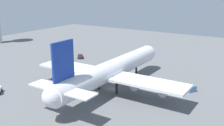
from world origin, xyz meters
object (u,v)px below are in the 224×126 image
Objects in this scene: catering_truck at (80,56)px; safety_cone_tail at (55,121)px; cargo_airplane at (112,70)px; safety_cone_nose at (155,70)px; cargo_container_fore at (191,89)px.

catering_truck is 7.22× the size of safety_cone_tail.
safety_cone_tail is (-25.73, -0.21, -6.16)m from cargo_airplane.
cargo_container_fore is at bearing -127.84° from safety_cone_nose.
safety_cone_tail reaches higher than safety_cone_nose.
safety_cone_tail is (-37.38, 21.86, -0.68)m from cargo_container_fore.
catering_truck reaches higher than cargo_container_fore.
cargo_airplane is 25.55m from cargo_container_fore.
cargo_airplane is 13.78× the size of catering_truck.
catering_truck is at bearing 33.48° from safety_cone_tail.
catering_truck is at bearing 53.41° from cargo_airplane.
cargo_container_fore is (-12.85, -55.09, -0.11)m from catering_truck.
safety_cone_nose is 0.99× the size of safety_cone_tail.
cargo_airplane is 99.48× the size of safety_cone_tail.
safety_cone_nose is at bearing -87.51° from catering_truck.
cargo_container_fore reaches higher than safety_cone_nose.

